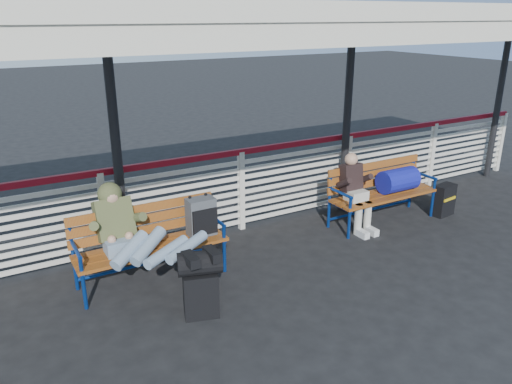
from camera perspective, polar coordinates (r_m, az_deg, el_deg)
ground at (r=6.14m, az=6.93°, el=-10.39°), size 60.00×60.00×0.00m
fence at (r=7.33m, az=-1.70°, el=0.54°), size 12.08×0.08×1.24m
canopy at (r=6.03m, az=2.99°, el=19.46°), size 12.60×3.60×3.16m
luggage_stack at (r=5.35m, az=-6.37°, el=-10.13°), size 0.51×0.38×0.76m
bench_left at (r=6.13m, az=-10.17°, el=-4.29°), size 1.80×0.56×0.95m
bench_right at (r=7.95m, az=15.06°, el=0.97°), size 1.80×0.56×0.92m
traveler_man at (r=5.70m, az=-12.47°, el=-5.50°), size 0.94×1.64×0.77m
companion_person at (r=7.50m, az=11.31°, el=0.09°), size 0.32×0.66×1.15m
suitcase_side at (r=8.53m, az=20.66°, el=-0.86°), size 0.39×0.27×0.51m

